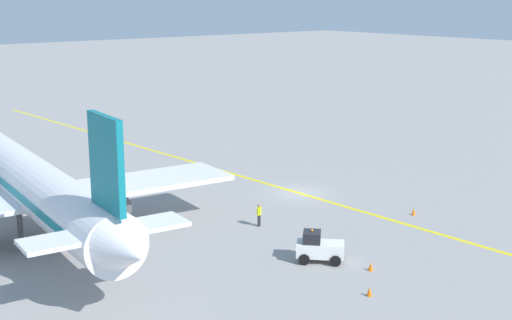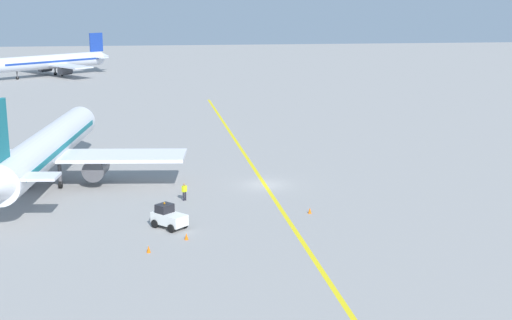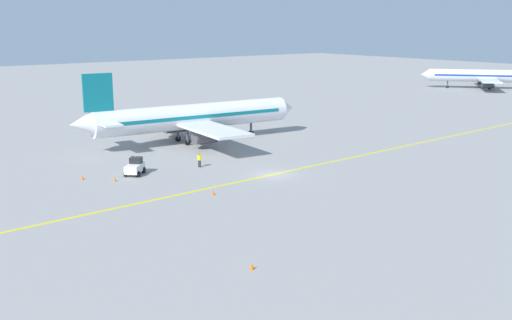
# 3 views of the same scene
# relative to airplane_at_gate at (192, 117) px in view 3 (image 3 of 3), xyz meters

# --- Properties ---
(ground_plane) EXTENTS (400.00, 400.00, 0.00)m
(ground_plane) POSITION_rel_airplane_at_gate_xyz_m (21.87, -2.92, -3.71)
(ground_plane) COLOR gray
(apron_yellow_centreline) EXTENTS (4.72, 119.94, 0.01)m
(apron_yellow_centreline) POSITION_rel_airplane_at_gate_xyz_m (21.87, -2.92, -3.71)
(apron_yellow_centreline) COLOR yellow
(apron_yellow_centreline) RESTS_ON ground
(airplane_at_gate) EXTENTS (28.39, 35.54, 10.60)m
(airplane_at_gate) POSITION_rel_airplane_at_gate_xyz_m (0.00, 0.00, 0.00)
(airplane_at_gate) COLOR white
(airplane_at_gate) RESTS_ON ground
(airplane_distant_taxiing) EXTENTS (26.64, 22.87, 9.54)m
(airplane_distant_taxiing) POSITION_rel_airplane_at_gate_xyz_m (-14.13, 99.04, -0.37)
(airplane_distant_taxiing) COLOR silver
(airplane_distant_taxiing) RESTS_ON ground
(baggage_tug_white) EXTENTS (3.16, 3.21, 2.11)m
(baggage_tug_white) POSITION_rel_airplane_at_gate_xyz_m (12.09, -15.37, -2.81)
(baggage_tug_white) COLOR white
(baggage_tug_white) RESTS_ON ground
(ground_crew_worker) EXTENTS (0.52, 0.37, 1.68)m
(ground_crew_worker) POSITION_rel_airplane_at_gate_xyz_m (13.60, -7.55, -2.80)
(ground_crew_worker) COLOR #23232D
(ground_crew_worker) RESTS_ON ground
(traffic_cone_near_nose) EXTENTS (0.32, 0.32, 0.55)m
(traffic_cone_near_nose) POSITION_rel_airplane_at_gate_xyz_m (41.83, -21.41, -3.43)
(traffic_cone_near_nose) COLOR orange
(traffic_cone_near_nose) RESTS_ON ground
(traffic_cone_mid_apron) EXTENTS (0.32, 0.32, 0.55)m
(traffic_cone_mid_apron) POSITION_rel_airplane_at_gate_xyz_m (13.45, -18.53, -3.43)
(traffic_cone_mid_apron) COLOR orange
(traffic_cone_mid_apron) RESTS_ON ground
(traffic_cone_by_wingtip) EXTENTS (0.32, 0.32, 0.55)m
(traffic_cone_by_wingtip) POSITION_rel_airplane_at_gate_xyz_m (24.51, -12.98, -3.43)
(traffic_cone_by_wingtip) COLOR orange
(traffic_cone_by_wingtip) RESTS_ON ground
(traffic_cone_far_edge) EXTENTS (0.32, 0.32, 0.55)m
(traffic_cone_far_edge) POSITION_rel_airplane_at_gate_xyz_m (10.54, -21.06, -3.43)
(traffic_cone_far_edge) COLOR orange
(traffic_cone_far_edge) RESTS_ON ground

